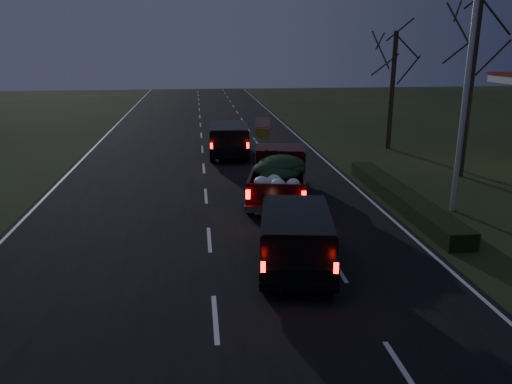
{
  "coord_description": "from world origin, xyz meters",
  "views": [
    {
      "loc": [
        -0.28,
        -15.41,
        6.16
      ],
      "look_at": [
        1.68,
        1.01,
        1.3
      ],
      "focal_mm": 35.0,
      "sensor_mm": 36.0,
      "label": 1
    }
  ],
  "objects_px": {
    "pickup_truck": "(279,172)",
    "rear_suv": "(296,233)",
    "light_pole": "(469,65)",
    "lead_suv": "(229,137)"
  },
  "relations": [
    {
      "from": "light_pole",
      "to": "lead_suv",
      "type": "height_order",
      "value": "light_pole"
    },
    {
      "from": "light_pole",
      "to": "lead_suv",
      "type": "xyz_separation_m",
      "value": [
        -7.96,
        10.99,
        -4.37
      ]
    },
    {
      "from": "light_pole",
      "to": "pickup_truck",
      "type": "xyz_separation_m",
      "value": [
        -6.46,
        2.33,
        -4.35
      ]
    },
    {
      "from": "lead_suv",
      "to": "rear_suv",
      "type": "distance_m",
      "value": 15.34
    },
    {
      "from": "pickup_truck",
      "to": "rear_suv",
      "type": "bearing_deg",
      "value": -83.7
    },
    {
      "from": "light_pole",
      "to": "pickup_truck",
      "type": "bearing_deg",
      "value": 160.18
    },
    {
      "from": "lead_suv",
      "to": "pickup_truck",
      "type": "bearing_deg",
      "value": -77.06
    },
    {
      "from": "lead_suv",
      "to": "rear_suv",
      "type": "height_order",
      "value": "lead_suv"
    },
    {
      "from": "pickup_truck",
      "to": "rear_suv",
      "type": "height_order",
      "value": "pickup_truck"
    },
    {
      "from": "light_pole",
      "to": "rear_suv",
      "type": "bearing_deg",
      "value": -148.55
    }
  ]
}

